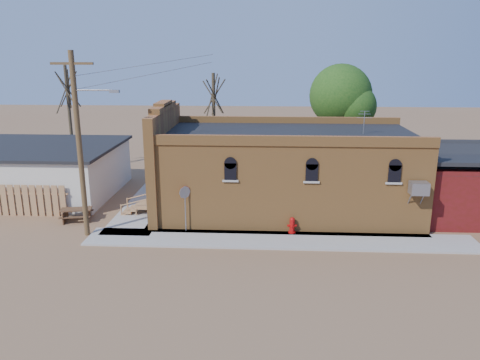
# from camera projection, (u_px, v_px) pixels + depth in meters

# --- Properties ---
(ground) EXTENTS (120.00, 120.00, 0.00)m
(ground) POSITION_uv_depth(u_px,v_px,m) (249.00, 248.00, 22.01)
(ground) COLOR brown
(ground) RESTS_ON ground
(sidewalk_south) EXTENTS (19.00, 2.20, 0.08)m
(sidewalk_south) POSITION_uv_depth(u_px,v_px,m) (280.00, 240.00, 22.79)
(sidewalk_south) COLOR #9E9991
(sidewalk_south) RESTS_ON ground
(sidewalk_west) EXTENTS (2.60, 10.00, 0.08)m
(sidewalk_west) POSITION_uv_depth(u_px,v_px,m) (148.00, 205.00, 28.11)
(sidewalk_west) COLOR #9E9991
(sidewalk_west) RESTS_ON ground
(brick_bar) EXTENTS (16.40, 7.97, 6.30)m
(brick_bar) POSITION_uv_depth(u_px,v_px,m) (281.00, 171.00, 26.60)
(brick_bar) COLOR #BA7838
(brick_bar) RESTS_ON ground
(red_shed) EXTENTS (5.40, 6.40, 4.30)m
(red_shed) POSITION_uv_depth(u_px,v_px,m) (458.00, 175.00, 26.11)
(red_shed) COLOR #52140E
(red_shed) RESTS_ON ground
(wood_fence) EXTENTS (5.20, 0.10, 1.80)m
(wood_fence) POSITION_uv_depth(u_px,v_px,m) (23.00, 200.00, 26.10)
(wood_fence) COLOR #A5674A
(wood_fence) RESTS_ON ground
(utility_pole) EXTENTS (3.12, 0.26, 9.00)m
(utility_pole) POSITION_uv_depth(u_px,v_px,m) (80.00, 142.00, 22.33)
(utility_pole) COLOR #513620
(utility_pole) RESTS_ON ground
(tree_bare_near) EXTENTS (2.80, 2.80, 7.65)m
(tree_bare_near) POSITION_uv_depth(u_px,v_px,m) (214.00, 95.00, 33.11)
(tree_bare_near) COLOR #4A3E2A
(tree_bare_near) RESTS_ON ground
(tree_bare_far) EXTENTS (2.80, 2.80, 8.16)m
(tree_bare_far) POSITION_uv_depth(u_px,v_px,m) (67.00, 88.00, 34.54)
(tree_bare_far) COLOR #4A3E2A
(tree_bare_far) RESTS_ON ground
(tree_leafy) EXTENTS (4.40, 4.40, 8.15)m
(tree_leafy) POSITION_uv_depth(u_px,v_px,m) (341.00, 95.00, 33.13)
(tree_leafy) COLOR #4A3E2A
(tree_leafy) RESTS_ON ground
(fire_hydrant) EXTENTS (0.49, 0.49, 0.83)m
(fire_hydrant) POSITION_uv_depth(u_px,v_px,m) (292.00, 225.00, 23.50)
(fire_hydrant) COLOR #9F0909
(fire_hydrant) RESTS_ON sidewalk_south
(stop_sign) EXTENTS (0.50, 0.50, 2.38)m
(stop_sign) POSITION_uv_depth(u_px,v_px,m) (185.00, 197.00, 23.41)
(stop_sign) COLOR gray
(stop_sign) RESTS_ON sidewalk_south
(trash_barrel) EXTENTS (0.67, 0.67, 0.87)m
(trash_barrel) POSITION_uv_depth(u_px,v_px,m) (152.00, 214.00, 25.10)
(trash_barrel) COLOR navy
(trash_barrel) RESTS_ON sidewalk_west
(picnic_table) EXTENTS (1.82, 1.51, 0.67)m
(picnic_table) POSITION_uv_depth(u_px,v_px,m) (76.00, 213.00, 25.47)
(picnic_table) COLOR #503420
(picnic_table) RESTS_ON ground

